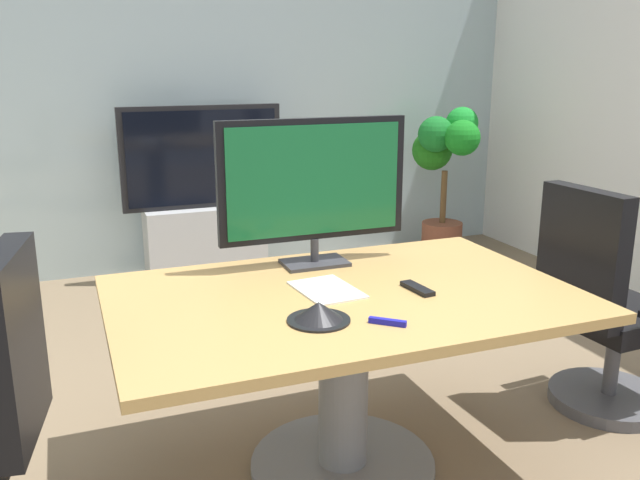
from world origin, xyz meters
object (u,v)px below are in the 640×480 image
Objects in this scene: tv_monitor at (314,184)px; remote_control at (417,288)px; conference_phone at (319,313)px; conference_table at (343,342)px; potted_plant at (444,165)px; wall_display_unit at (205,220)px; office_chair_right at (603,320)px.

tv_monitor is 0.64m from remote_control.
conference_phone is (-0.22, -0.63, -0.33)m from tv_monitor.
tv_monitor is (0.03, 0.40, 0.56)m from conference_table.
remote_control is (0.28, -0.08, 0.21)m from conference_table.
remote_control is at bearing -123.16° from potted_plant.
conference_table is 3.23m from potted_plant.
conference_table is 0.69m from tv_monitor.
wall_display_unit is 7.71× the size of remote_control.
conference_phone is at bearing -129.53° from conference_table.
wall_display_unit reaches higher than remote_control.
tv_monitor reaches higher than wall_display_unit.
potted_plant is (1.99, 2.54, 0.23)m from conference_table.
remote_control reaches higher than conference_table.
remote_control is (0.47, 0.16, -0.02)m from conference_phone.
office_chair_right is (1.32, 0.01, -0.10)m from conference_table.
tv_monitor is 0.67× the size of potted_plant.
conference_table is 1.41× the size of potted_plant.
office_chair_right is at bearing -1.42° from remote_control.
remote_control is (-1.04, -0.08, 0.31)m from office_chair_right.
potted_plant is at bearing 50.77° from remote_control.
wall_display_unit is at bearing 90.38° from tv_monitor.
tv_monitor is at bearing 70.71° from conference_phone.
potted_plant is (1.96, 2.13, -0.33)m from tv_monitor.
conference_table is 1.35× the size of wall_display_unit.
conference_table is 2.11× the size of tv_monitor.
office_chair_right reaches higher than conference_phone.
wall_display_unit is (0.01, 2.73, -0.11)m from conference_table.
wall_display_unit reaches higher than potted_plant.
office_chair_right is 6.41× the size of remote_control.
conference_phone is (-1.52, -0.24, 0.33)m from office_chair_right.
potted_plant is 3.52m from conference_phone.
potted_plant is at bearing -5.75° from wall_display_unit.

